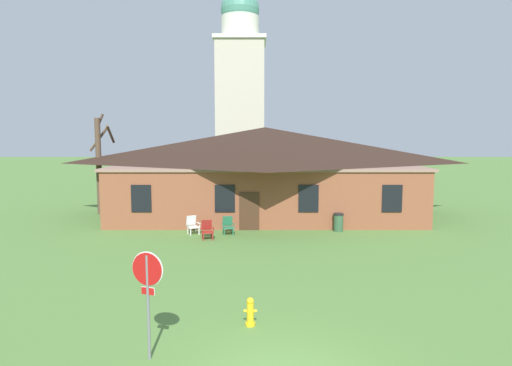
{
  "coord_description": "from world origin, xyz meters",
  "views": [
    {
      "loc": [
        -0.58,
        -8.71,
        5.16
      ],
      "look_at": [
        -0.6,
        9.02,
        3.25
      ],
      "focal_mm": 30.8,
      "sensor_mm": 36.0,
      "label": 1
    }
  ],
  "objects_px": {
    "lawn_chair_by_porch": "(193,225)",
    "lawn_chair_left_end": "(228,225)",
    "stop_sign": "(148,284)",
    "fire_hydrant": "(251,312)",
    "trash_bin": "(339,222)",
    "lawn_chair_near_door": "(207,229)"
  },
  "relations": [
    {
      "from": "lawn_chair_by_porch",
      "to": "lawn_chair_left_end",
      "type": "relative_size",
      "value": 1.0
    },
    {
      "from": "stop_sign",
      "to": "fire_hydrant",
      "type": "height_order",
      "value": "stop_sign"
    },
    {
      "from": "lawn_chair_left_end",
      "to": "trash_bin",
      "type": "height_order",
      "value": "trash_bin"
    },
    {
      "from": "stop_sign",
      "to": "lawn_chair_by_porch",
      "type": "distance_m",
      "value": 13.19
    },
    {
      "from": "stop_sign",
      "to": "fire_hydrant",
      "type": "bearing_deg",
      "value": 38.0
    },
    {
      "from": "lawn_chair_by_porch",
      "to": "trash_bin",
      "type": "bearing_deg",
      "value": 4.77
    },
    {
      "from": "lawn_chair_by_porch",
      "to": "stop_sign",
      "type": "bearing_deg",
      "value": -86.12
    },
    {
      "from": "stop_sign",
      "to": "lawn_chair_near_door",
      "type": "relative_size",
      "value": 2.67
    },
    {
      "from": "fire_hydrant",
      "to": "lawn_chair_left_end",
      "type": "bearing_deg",
      "value": 96.76
    },
    {
      "from": "lawn_chair_near_door",
      "to": "stop_sign",
      "type": "bearing_deg",
      "value": -90.09
    },
    {
      "from": "lawn_chair_by_porch",
      "to": "lawn_chair_left_end",
      "type": "height_order",
      "value": "same"
    },
    {
      "from": "lawn_chair_by_porch",
      "to": "trash_bin",
      "type": "height_order",
      "value": "trash_bin"
    },
    {
      "from": "lawn_chair_by_porch",
      "to": "lawn_chair_near_door",
      "type": "bearing_deg",
      "value": -52.47
    },
    {
      "from": "lawn_chair_left_end",
      "to": "trash_bin",
      "type": "distance_m",
      "value": 6.01
    },
    {
      "from": "lawn_chair_by_porch",
      "to": "fire_hydrant",
      "type": "xyz_separation_m",
      "value": [
        3.21,
        -11.28,
        -0.12
      ]
    },
    {
      "from": "lawn_chair_by_porch",
      "to": "lawn_chair_left_end",
      "type": "bearing_deg",
      "value": -4.62
    },
    {
      "from": "fire_hydrant",
      "to": "trash_bin",
      "type": "height_order",
      "value": "trash_bin"
    },
    {
      "from": "lawn_chair_left_end",
      "to": "trash_bin",
      "type": "relative_size",
      "value": 0.98
    },
    {
      "from": "stop_sign",
      "to": "lawn_chair_by_porch",
      "type": "xyz_separation_m",
      "value": [
        -0.89,
        13.1,
        -1.31
      ]
    },
    {
      "from": "lawn_chair_left_end",
      "to": "trash_bin",
      "type": "bearing_deg",
      "value": 7.72
    },
    {
      "from": "stop_sign",
      "to": "trash_bin",
      "type": "bearing_deg",
      "value": 63.17
    },
    {
      "from": "stop_sign",
      "to": "lawn_chair_left_end",
      "type": "bearing_deg",
      "value": 85.58
    }
  ]
}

